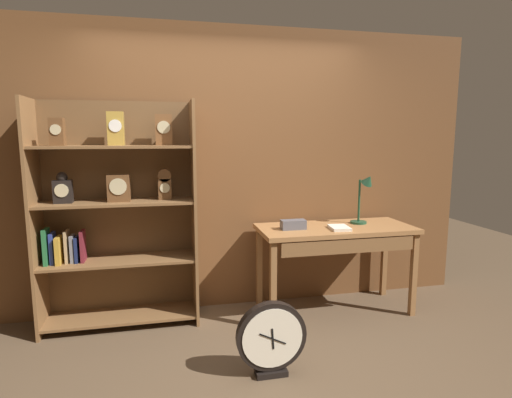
{
  "coord_description": "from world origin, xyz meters",
  "views": [
    {
      "loc": [
        -0.57,
        -2.42,
        1.6
      ],
      "look_at": [
        0.11,
        0.62,
        1.14
      ],
      "focal_mm": 28.86,
      "sensor_mm": 36.0,
      "label": 1
    }
  ],
  "objects_px": {
    "open_repair_manual": "(339,228)",
    "bookshelf": "(116,215)",
    "desk_lamp": "(365,194)",
    "round_clock_large": "(271,338)",
    "workbench": "(337,237)",
    "toolbox_small": "(293,225)"
  },
  "relations": [
    {
      "from": "open_repair_manual",
      "to": "bookshelf",
      "type": "bearing_deg",
      "value": 177.83
    },
    {
      "from": "desk_lamp",
      "to": "round_clock_large",
      "type": "xyz_separation_m",
      "value": [
        -1.14,
        -0.95,
        -0.82
      ]
    },
    {
      "from": "desk_lamp",
      "to": "round_clock_large",
      "type": "height_order",
      "value": "desk_lamp"
    },
    {
      "from": "desk_lamp",
      "to": "bookshelf",
      "type": "bearing_deg",
      "value": 176.95
    },
    {
      "from": "open_repair_manual",
      "to": "workbench",
      "type": "bearing_deg",
      "value": 87.16
    },
    {
      "from": "bookshelf",
      "to": "toolbox_small",
      "type": "xyz_separation_m",
      "value": [
        1.5,
        -0.19,
        -0.11
      ]
    },
    {
      "from": "desk_lamp",
      "to": "toolbox_small",
      "type": "distance_m",
      "value": 0.76
    },
    {
      "from": "round_clock_large",
      "to": "open_repair_manual",
      "type": "bearing_deg",
      "value": 43.81
    },
    {
      "from": "workbench",
      "to": "desk_lamp",
      "type": "bearing_deg",
      "value": 14.6
    },
    {
      "from": "toolbox_small",
      "to": "bookshelf",
      "type": "bearing_deg",
      "value": 172.77
    },
    {
      "from": "desk_lamp",
      "to": "open_repair_manual",
      "type": "bearing_deg",
      "value": -152.87
    },
    {
      "from": "open_repair_manual",
      "to": "round_clock_large",
      "type": "xyz_separation_m",
      "value": [
        -0.83,
        -0.79,
        -0.55
      ]
    },
    {
      "from": "desk_lamp",
      "to": "open_repair_manual",
      "type": "relative_size",
      "value": 2.18
    },
    {
      "from": "toolbox_small",
      "to": "open_repair_manual",
      "type": "relative_size",
      "value": 0.99
    },
    {
      "from": "open_repair_manual",
      "to": "toolbox_small",
      "type": "bearing_deg",
      "value": 173.57
    },
    {
      "from": "bookshelf",
      "to": "workbench",
      "type": "xyz_separation_m",
      "value": [
        1.92,
        -0.2,
        -0.25
      ]
    },
    {
      "from": "desk_lamp",
      "to": "workbench",
      "type": "bearing_deg",
      "value": -165.4
    },
    {
      "from": "desk_lamp",
      "to": "open_repair_manual",
      "type": "height_order",
      "value": "desk_lamp"
    },
    {
      "from": "bookshelf",
      "to": "workbench",
      "type": "distance_m",
      "value": 1.94
    },
    {
      "from": "open_repair_manual",
      "to": "round_clock_large",
      "type": "height_order",
      "value": "open_repair_manual"
    },
    {
      "from": "toolbox_small",
      "to": "open_repair_manual",
      "type": "bearing_deg",
      "value": -12.63
    },
    {
      "from": "toolbox_small",
      "to": "round_clock_large",
      "type": "distance_m",
      "value": 1.14
    }
  ]
}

